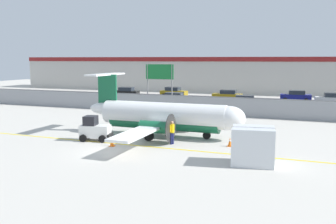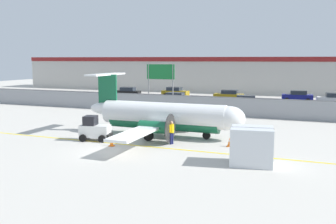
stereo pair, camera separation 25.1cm
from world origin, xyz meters
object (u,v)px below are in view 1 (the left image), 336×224
at_px(parked_car_0, 126,92).
at_px(parked_car_5, 296,96).
at_px(traffic_cone_near_right, 240,134).
at_px(parked_car_3, 227,95).
at_px(traffic_cone_near_left, 112,142).
at_px(parked_car_4, 246,102).
at_px(ground_crew_worker, 172,131).
at_px(commuter_airplane, 166,116).
at_px(parked_car_6, 332,99).
at_px(highway_sign, 160,76).
at_px(baggage_tug, 95,129).
at_px(cargo_container, 253,146).
at_px(parked_car_1, 174,92).
at_px(traffic_cone_far_left, 230,142).
at_px(parked_car_2, 175,99).

height_order(parked_car_0, parked_car_5, same).
bearing_deg(traffic_cone_near_right, parked_car_3, 104.23).
relative_size(traffic_cone_near_left, parked_car_4, 0.15).
height_order(traffic_cone_near_left, traffic_cone_near_right, same).
xyz_separation_m(ground_crew_worker, traffic_cone_near_left, (-3.74, -2.14, -0.64)).
xyz_separation_m(commuter_airplane, parked_car_6, (13.36, 26.37, -0.71)).
bearing_deg(highway_sign, parked_car_3, 62.89).
xyz_separation_m(baggage_tug, parked_car_3, (3.79, 29.69, 0.04)).
distance_m(commuter_airplane, baggage_tug, 5.71).
height_order(commuter_airplane, cargo_container, commuter_airplane).
bearing_deg(parked_car_6, parked_car_0, -3.43).
bearing_deg(parked_car_4, highway_sign, -164.37).
distance_m(commuter_airplane, ground_crew_worker, 3.00).
xyz_separation_m(traffic_cone_near_left, parked_car_1, (-7.49, 33.09, 0.58)).
xyz_separation_m(ground_crew_worker, parked_car_3, (-2.07, 28.70, -0.06)).
height_order(baggage_tug, traffic_cone_far_left, baggage_tug).
bearing_deg(ground_crew_worker, parked_car_6, 83.16).
bearing_deg(parked_car_4, baggage_tug, -116.38).
xyz_separation_m(traffic_cone_far_left, parked_car_4, (-2.29, 20.53, 0.58)).
height_order(traffic_cone_far_left, parked_car_2, parked_car_2).
bearing_deg(commuter_airplane, traffic_cone_near_right, 15.11).
height_order(ground_crew_worker, traffic_cone_near_left, ground_crew_worker).
xyz_separation_m(parked_car_0, parked_car_5, (25.59, 3.08, 0.00)).
bearing_deg(parked_car_2, parked_car_3, 48.45).
bearing_deg(commuter_airplane, baggage_tug, -141.03).
bearing_deg(traffic_cone_near_left, traffic_cone_near_right, 37.96).
height_order(parked_car_1, parked_car_6, same).
distance_m(commuter_airplane, traffic_cone_near_left, 5.38).
distance_m(cargo_container, parked_car_4, 24.95).
xyz_separation_m(traffic_cone_near_left, parked_car_0, (-14.58, 30.27, 0.58)).
bearing_deg(traffic_cone_near_right, parked_car_4, 97.90).
xyz_separation_m(ground_crew_worker, highway_sign, (-7.98, 17.15, 3.19)).
relative_size(parked_car_2, highway_sign, 0.78).
bearing_deg(parked_car_3, traffic_cone_near_left, 85.41).
xyz_separation_m(parked_car_3, parked_car_5, (9.34, 2.51, 0.00)).
xyz_separation_m(traffic_cone_near_right, highway_sign, (-12.17, 13.11, 3.83)).
xyz_separation_m(commuter_airplane, parked_car_5, (8.71, 28.66, -0.71)).
relative_size(cargo_container, parked_car_2, 0.62).
relative_size(cargo_container, traffic_cone_near_left, 4.15).
bearing_deg(traffic_cone_far_left, highway_sign, 126.38).
distance_m(parked_car_4, parked_car_6, 12.67).
bearing_deg(traffic_cone_near_left, parked_car_2, 99.36).
distance_m(ground_crew_worker, parked_car_3, 28.77).
height_order(parked_car_0, parked_car_4, same).
distance_m(parked_car_0, parked_car_3, 16.26).
bearing_deg(parked_car_0, parked_car_2, 142.53).
bearing_deg(traffic_cone_near_right, parked_car_6, 72.73).
height_order(baggage_tug, cargo_container, cargo_container).
bearing_deg(parked_car_4, parked_car_5, 53.56).
height_order(parked_car_3, highway_sign, highway_sign).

